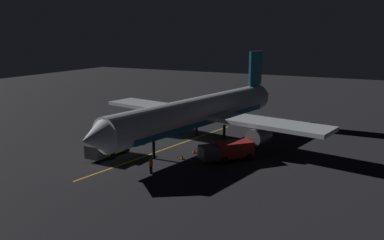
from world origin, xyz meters
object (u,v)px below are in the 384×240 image
(traffic_cone_near_left, at_px, (142,143))
(ground_crew_worker, at_px, (151,166))
(catering_truck, at_px, (228,151))
(traffic_cone_near_right, at_px, (194,151))
(airliner, at_px, (202,112))
(baggage_truck, at_px, (109,147))
(traffic_cone_under_wing, at_px, (182,157))

(traffic_cone_near_left, bearing_deg, ground_crew_worker, 128.88)
(catering_truck, xyz_separation_m, traffic_cone_near_right, (4.77, -0.82, -0.91))
(ground_crew_worker, height_order, traffic_cone_near_left, ground_crew_worker)
(traffic_cone_near_right, bearing_deg, ground_crew_worker, 85.22)
(airliner, height_order, catering_truck, airliner)
(baggage_truck, xyz_separation_m, traffic_cone_near_left, (-0.55, -6.02, -0.93))
(traffic_cone_under_wing, bearing_deg, baggage_truck, 19.88)
(traffic_cone_near_left, bearing_deg, baggage_truck, 84.78)
(ground_crew_worker, height_order, traffic_cone_under_wing, ground_crew_worker)
(airliner, xyz_separation_m, catering_truck, (-6.20, 5.96, -2.90))
(ground_crew_worker, xyz_separation_m, traffic_cone_near_right, (-0.71, -8.54, -0.64))
(traffic_cone_near_right, xyz_separation_m, traffic_cone_under_wing, (0.15, 2.77, 0.00))
(traffic_cone_under_wing, bearing_deg, ground_crew_worker, 84.38)
(airliner, bearing_deg, ground_crew_worker, 93.00)
(baggage_truck, height_order, traffic_cone_near_left, baggage_truck)
(baggage_truck, distance_m, traffic_cone_near_left, 6.12)
(airliner, bearing_deg, traffic_cone_near_right, 105.58)
(airliner, height_order, traffic_cone_near_right, airliner)
(baggage_truck, xyz_separation_m, traffic_cone_under_wing, (-8.23, -2.97, -0.93))
(catering_truck, bearing_deg, traffic_cone_near_left, -4.98)
(traffic_cone_near_right, bearing_deg, baggage_truck, 34.46)
(baggage_truck, relative_size, traffic_cone_under_wing, 10.38)
(baggage_truck, distance_m, ground_crew_worker, 8.16)
(traffic_cone_near_left, distance_m, traffic_cone_near_right, 7.83)
(catering_truck, height_order, ground_crew_worker, catering_truck)
(airliner, bearing_deg, baggage_truck, 57.47)
(airliner, distance_m, traffic_cone_under_wing, 8.87)
(airliner, distance_m, traffic_cone_near_left, 8.89)
(baggage_truck, height_order, traffic_cone_under_wing, baggage_truck)
(catering_truck, bearing_deg, traffic_cone_under_wing, 21.64)
(baggage_truck, relative_size, ground_crew_worker, 3.28)
(traffic_cone_near_left, bearing_deg, traffic_cone_near_right, 177.98)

